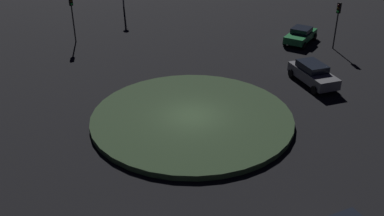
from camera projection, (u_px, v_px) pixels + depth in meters
ground_plane at (192, 120)px, 28.18m from camera, size 120.89×120.89×0.00m
roundabout_island at (192, 118)px, 28.09m from camera, size 12.73×12.73×0.35m
car_grey at (313, 74)px, 32.70m from camera, size 4.66×3.58×1.55m
car_green at (301, 35)px, 40.73m from camera, size 2.61×4.32×1.39m
traffic_light_east at (72, 9)px, 39.76m from camera, size 0.38×0.34×4.29m
traffic_light_south at (338, 16)px, 38.28m from camera, size 0.31×0.36×4.10m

